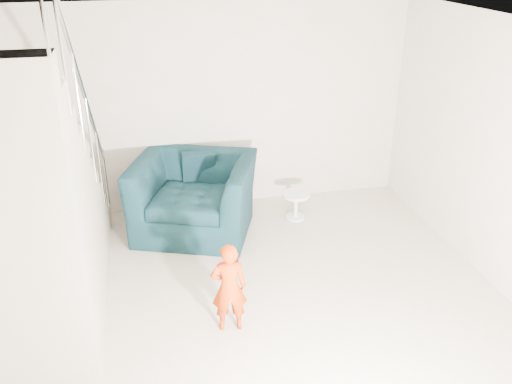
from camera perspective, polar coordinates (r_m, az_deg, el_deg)
floor at (r=5.30m, az=1.25°, el=-13.99°), size 5.50×5.50×0.00m
ceiling at (r=4.16m, az=1.61°, el=16.20°), size 5.50×5.50×0.00m
back_wall at (r=7.10m, az=-3.93°, el=8.78°), size 5.00×0.00×5.00m
armchair at (r=6.72m, az=-6.54°, el=-0.43°), size 1.76×1.66×0.92m
toddler at (r=5.03m, az=-2.87°, el=-10.01°), size 0.35×0.24×0.91m
side_table at (r=7.06m, az=4.21°, el=-1.01°), size 0.36×0.36×0.36m
staircase at (r=5.23m, az=-22.04°, el=-4.15°), size 1.02×3.03×3.62m
cushion at (r=6.95m, az=-6.05°, el=2.70°), size 0.42×0.20×0.41m
throw at (r=6.71m, az=-12.04°, el=0.21°), size 0.05×0.53×0.59m
phone at (r=4.85m, az=-2.12°, el=-6.69°), size 0.03×0.05×0.10m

